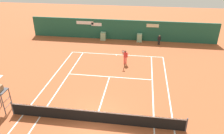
{
  "coord_description": "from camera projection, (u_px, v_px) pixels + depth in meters",
  "views": [
    {
      "loc": [
        2.82,
        -11.33,
        10.15
      ],
      "look_at": [
        0.16,
        6.9,
        0.8
      ],
      "focal_mm": 34.91,
      "sensor_mm": 36.0,
      "label": 1
    }
  ],
  "objects": [
    {
      "name": "ball_kid_right_post",
      "position": [
        159.0,
        39.0,
        27.83
      ],
      "size": [
        0.42,
        0.21,
        1.27
      ],
      "rotation": [
        0.0,
        0.0,
        2.96
      ],
      "color": "black",
      "rests_on": "ground_plane"
    },
    {
      "name": "tennis_ball_mid_court",
      "position": [
        103.0,
        60.0,
        23.85
      ],
      "size": [
        0.07,
        0.07,
        0.07
      ],
      "primitive_type": "sphere",
      "color": "#CCE033",
      "rests_on": "ground_plane"
    },
    {
      "name": "sponsor_back_wall",
      "position": [
        122.0,
        30.0,
        29.33
      ],
      "size": [
        25.0,
        1.02,
        2.71
      ],
      "color": "#1E5642",
      "rests_on": "ground_plane"
    },
    {
      "name": "ground_plane",
      "position": [
        97.0,
        117.0,
        15.46
      ],
      "size": [
        80.0,
        80.0,
        0.01
      ],
      "color": "#A8512D"
    },
    {
      "name": "player_on_baseline",
      "position": [
        125.0,
        56.0,
        22.7
      ],
      "size": [
        0.61,
        0.64,
        1.77
      ],
      "rotation": [
        0.0,
        0.0,
        3.16
      ],
      "color": "red",
      "rests_on": "ground_plane"
    },
    {
      "name": "tennis_net",
      "position": [
        95.0,
        116.0,
        14.72
      ],
      "size": [
        12.1,
        0.1,
        1.07
      ],
      "color": "#4C4C51",
      "rests_on": "ground_plane"
    }
  ]
}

